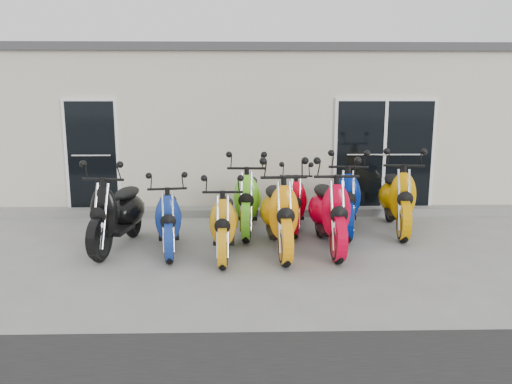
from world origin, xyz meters
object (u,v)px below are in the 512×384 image
scooter_front_blue (168,210)px  scooter_back_red (296,194)px  scooter_back_green (248,190)px  scooter_back_yellow (398,189)px  scooter_front_orange_b (279,203)px  scooter_front_black (117,203)px  scooter_front_red (329,202)px  scooter_back_blue (345,190)px  scooter_front_orange_a (224,214)px

scooter_front_blue → scooter_back_red: bearing=21.9°
scooter_back_green → scooter_back_yellow: 2.61m
scooter_front_orange_b → scooter_back_green: (-0.47, 1.14, -0.02)m
scooter_front_black → scooter_front_red: size_ratio=0.96×
scooter_front_red → scooter_back_blue: size_ratio=1.01×
scooter_front_orange_b → scooter_back_blue: 1.66m
scooter_front_black → scooter_back_blue: bearing=22.4°
scooter_front_red → scooter_back_green: bearing=139.1°
scooter_front_black → scooter_front_orange_a: scooter_front_black is taller
scooter_back_blue → scooter_back_green: bearing=-173.9°
scooter_front_orange_a → scooter_front_orange_b: scooter_front_orange_b is taller
scooter_front_black → scooter_front_orange_a: bearing=-5.5°
scooter_front_orange_a → scooter_back_blue: scooter_back_blue is taller
scooter_back_blue → scooter_back_yellow: 0.91m
scooter_back_green → scooter_front_orange_a: bearing=-102.3°
scooter_back_green → scooter_back_yellow: size_ratio=0.97×
scooter_front_red → scooter_back_yellow: 1.68m
scooter_front_black → scooter_front_orange_b: bearing=3.7°
scooter_front_red → scooter_back_green: (-1.25, 1.03, -0.02)m
scooter_front_orange_b → scooter_back_yellow: 2.41m
scooter_front_red → scooter_back_red: size_ratio=1.19×
scooter_front_orange_a → scooter_back_yellow: scooter_back_yellow is taller
scooter_front_red → scooter_back_blue: scooter_front_red is taller
scooter_front_orange_a → scooter_front_orange_b: 0.86m
scooter_front_black → scooter_front_red: scooter_front_red is taller
scooter_front_black → scooter_back_yellow: size_ratio=0.95×
scooter_front_black → scooter_front_orange_b: (2.50, -0.23, 0.04)m
scooter_front_orange_b → scooter_back_blue: scooter_front_orange_b is taller
scooter_front_blue → scooter_front_orange_a: bearing=-25.4°
scooter_back_red → scooter_back_blue: (0.84, -0.15, 0.11)m
scooter_back_red → scooter_back_yellow: bearing=1.2°
scooter_back_red → scooter_back_blue: scooter_back_blue is taller
scooter_front_black → scooter_back_green: bearing=33.0°
scooter_back_yellow → scooter_front_red: bearing=-136.5°
scooter_front_red → scooter_back_green: size_ratio=1.02×
scooter_front_orange_a → scooter_front_black: bearing=165.4°
scooter_back_green → scooter_back_red: size_ratio=1.16×
scooter_front_black → scooter_back_yellow: 4.72m
scooter_front_black → scooter_front_red: 3.28m
scooter_front_red → scooter_back_green: 1.62m
scooter_back_red → scooter_back_green: bearing=-164.2°
scooter_back_yellow → scooter_front_black: bearing=-162.0°
scooter_front_orange_a → scooter_back_green: bearing=74.7°
scooter_back_blue → scooter_back_yellow: (0.91, -0.02, 0.01)m
scooter_front_black → scooter_front_red: bearing=6.8°
scooter_back_green → scooter_back_blue: (1.69, -0.02, 0.01)m
scooter_front_blue → scooter_back_red: size_ratio=1.02×
scooter_front_red → scooter_back_yellow: scooter_back_yellow is taller
scooter_front_orange_a → scooter_back_green: (0.36, 1.34, 0.09)m
scooter_front_black → scooter_back_red: 3.07m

